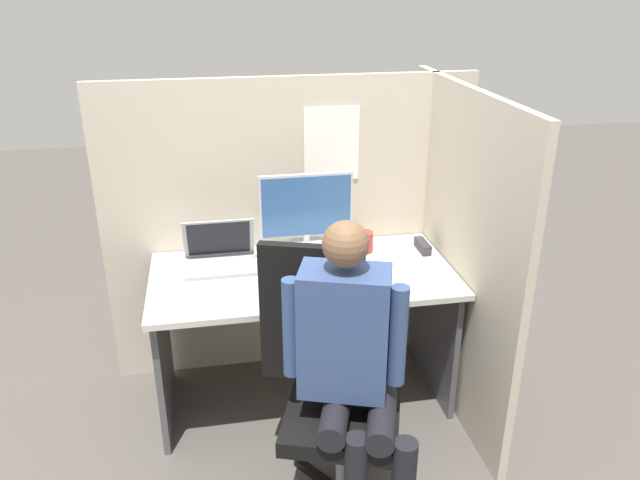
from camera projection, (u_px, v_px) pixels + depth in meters
ground_plane at (317, 444)px, 3.01m from camera, size 12.00×12.00×0.00m
cubicle_panel_back at (291, 228)px, 3.38m from camera, size 1.98×0.05×1.63m
cubicle_panel_right at (457, 254)px, 3.08m from camera, size 0.04×1.39×1.63m
desk at (303, 305)px, 3.12m from camera, size 1.48×0.74×0.74m
paper_box at (307, 249)px, 3.24m from camera, size 0.34×0.21×0.06m
monitor at (306, 209)px, 3.16m from camera, size 0.48×0.17×0.37m
laptop at (220, 258)px, 3.10m from camera, size 0.35×0.25×0.25m
mouse at (267, 290)px, 2.85m from camera, size 0.06×0.05×0.04m
stapler at (423, 246)px, 3.28m from camera, size 0.05×0.15×0.05m
carrot_toy at (312, 296)px, 2.78m from camera, size 0.04×0.16×0.04m
office_chair at (329, 379)px, 2.59m from camera, size 0.59×0.63×1.09m
person at (351, 359)px, 2.37m from camera, size 0.46×0.48×1.29m
coffee_mug at (364, 242)px, 3.26m from camera, size 0.09×0.09×0.11m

